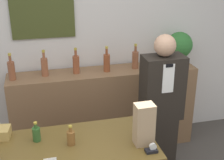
{
  "coord_description": "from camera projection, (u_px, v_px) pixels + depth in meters",
  "views": [
    {
      "loc": [
        -0.53,
        -1.57,
        2.27
      ],
      "look_at": [
        0.14,
        1.11,
        1.15
      ],
      "focal_mm": 50.0,
      "sensor_mm": 36.0,
      "label": 1
    }
  ],
  "objects": [
    {
      "name": "shelf_bottle_4",
      "position": [
        135.0,
        59.0,
        3.66
      ],
      "size": [
        0.08,
        0.08,
        0.3
      ],
      "color": "brown",
      "rests_on": "back_shelf"
    },
    {
      "name": "shelf_bottle_2",
      "position": [
        76.0,
        64.0,
        3.51
      ],
      "size": [
        0.08,
        0.08,
        0.3
      ],
      "color": "brown",
      "rests_on": "back_shelf"
    },
    {
      "name": "shelf_bottle_5",
      "position": [
        163.0,
        57.0,
        3.75
      ],
      "size": [
        0.08,
        0.08,
        0.3
      ],
      "color": "brown",
      "rests_on": "back_shelf"
    },
    {
      "name": "potted_plant",
      "position": [
        179.0,
        46.0,
        3.77
      ],
      "size": [
        0.32,
        0.32,
        0.4
      ],
      "color": "#B27047",
      "rests_on": "back_shelf"
    },
    {
      "name": "shopkeeper",
      "position": [
        161.0,
        112.0,
        3.14
      ],
      "size": [
        0.4,
        0.25,
        1.59
      ],
      "color": "black",
      "rests_on": "ground_plane"
    },
    {
      "name": "back_wall",
      "position": [
        82.0,
        38.0,
        3.67
      ],
      "size": [
        5.2,
        0.09,
        2.7
      ],
      "color": "silver",
      "rests_on": "ground_plane"
    },
    {
      "name": "counter_bottle_2",
      "position": [
        71.0,
        137.0,
        2.39
      ],
      "size": [
        0.06,
        0.06,
        0.17
      ],
      "color": "brown",
      "rests_on": "display_counter"
    },
    {
      "name": "gift_box",
      "position": [
        1.0,
        133.0,
        2.49
      ],
      "size": [
        0.15,
        0.16,
        0.08
      ],
      "color": "tan",
      "rests_on": "display_counter"
    },
    {
      "name": "back_shelf",
      "position": [
        104.0,
        110.0,
        3.8
      ],
      "size": [
        2.19,
        0.4,
        1.01
      ],
      "color": "brown",
      "rests_on": "ground_plane"
    },
    {
      "name": "tape_dispenser",
      "position": [
        152.0,
        149.0,
        2.32
      ],
      "size": [
        0.09,
        0.06,
        0.07
      ],
      "color": "black",
      "rests_on": "display_counter"
    },
    {
      "name": "shelf_bottle_3",
      "position": [
        107.0,
        62.0,
        3.56
      ],
      "size": [
        0.08,
        0.08,
        0.3
      ],
      "color": "brown",
      "rests_on": "back_shelf"
    },
    {
      "name": "shelf_bottle_0",
      "position": [
        11.0,
        70.0,
        3.32
      ],
      "size": [
        0.08,
        0.08,
        0.3
      ],
      "color": "brown",
      "rests_on": "back_shelf"
    },
    {
      "name": "counter_bottle_1",
      "position": [
        36.0,
        134.0,
        2.44
      ],
      "size": [
        0.06,
        0.06,
        0.17
      ],
      "color": "#315B28",
      "rests_on": "display_counter"
    },
    {
      "name": "shelf_bottle_1",
      "position": [
        45.0,
        66.0,
        3.43
      ],
      "size": [
        0.08,
        0.08,
        0.3
      ],
      "color": "brown",
      "rests_on": "back_shelf"
    },
    {
      "name": "paper_bag",
      "position": [
        144.0,
        124.0,
        2.37
      ],
      "size": [
        0.15,
        0.11,
        0.34
      ],
      "color": "tan",
      "rests_on": "display_counter"
    }
  ]
}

